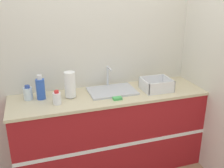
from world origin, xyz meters
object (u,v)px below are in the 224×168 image
bottle_white_spray (57,98)px  bottle_clear (28,93)px  sink (112,90)px  dish_rack (156,86)px  paper_towel_roll (70,85)px  bottle_blue (41,88)px

bottle_white_spray → bottle_clear: size_ratio=0.92×
sink → dish_rack: size_ratio=1.62×
paper_towel_roll → bottle_white_spray: paper_towel_roll is taller
sink → paper_towel_roll: paper_towel_roll is taller
bottle_white_spray → bottle_clear: (-0.26, 0.20, 0.01)m
bottle_white_spray → dish_rack: bearing=2.1°
dish_rack → bottle_clear: size_ratio=2.03×
sink → paper_towel_roll: bearing=-177.0°
bottle_white_spray → bottle_blue: bearing=128.1°
dish_rack → bottle_clear: (-1.35, 0.16, 0.02)m
sink → bottle_white_spray: size_ratio=3.56×
paper_towel_roll → bottle_white_spray: (-0.15, -0.12, -0.08)m
dish_rack → bottle_white_spray: size_ratio=2.20×
paper_towel_roll → bottle_clear: size_ratio=1.80×
bottle_blue → paper_towel_roll: bearing=-10.9°
sink → bottle_white_spray: bearing=-166.5°
sink → dish_rack: sink is taller
dish_rack → bottle_white_spray: 1.08m
paper_towel_roll → sink: bearing=3.0°
dish_rack → bottle_clear: bearing=173.2°
paper_towel_roll → bottle_white_spray: bearing=-141.2°
bottle_clear → bottle_blue: size_ratio=0.59×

